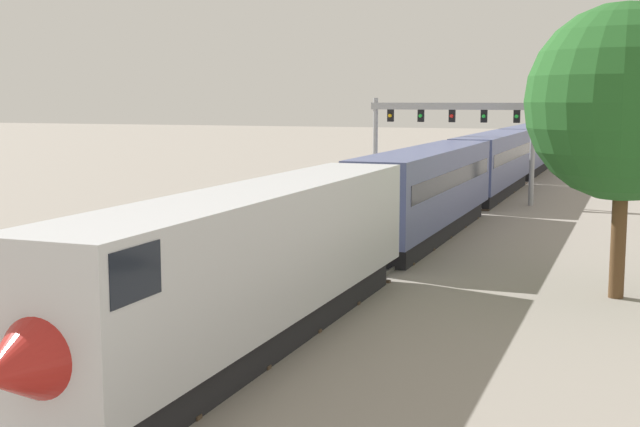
% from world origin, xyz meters
% --- Properties ---
extents(ground_plane, '(400.00, 400.00, 0.00)m').
position_xyz_m(ground_plane, '(0.00, 0.00, 0.00)').
color(ground_plane, gray).
extents(track_main, '(2.60, 200.00, 0.16)m').
position_xyz_m(track_main, '(2.00, 60.00, 0.07)').
color(track_main, slate).
rests_on(track_main, ground).
extents(track_near, '(2.60, 160.00, 0.16)m').
position_xyz_m(track_near, '(-3.50, 40.00, 0.07)').
color(track_near, slate).
rests_on(track_near, ground).
extents(passenger_train, '(3.04, 108.53, 4.80)m').
position_xyz_m(passenger_train, '(2.00, 47.98, 2.61)').
color(passenger_train, silver).
rests_on(passenger_train, ground).
extents(signal_gantry, '(12.10, 0.49, 7.54)m').
position_xyz_m(signal_gantry, '(-0.25, 42.16, 5.56)').
color(signal_gantry, '#999BA0').
rests_on(signal_gantry, ground).
extents(trackside_tree_left, '(7.30, 7.30, 10.98)m').
position_xyz_m(trackside_tree_left, '(12.01, 14.52, 7.31)').
color(trackside_tree_left, brown).
rests_on(trackside_tree_left, ground).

